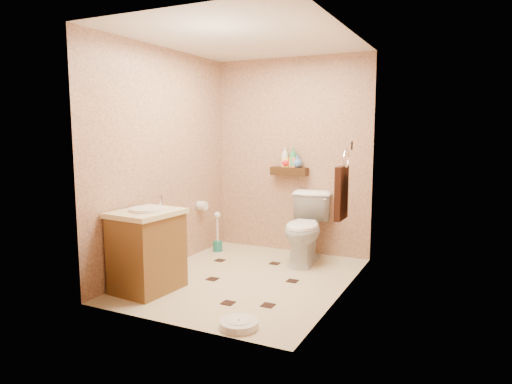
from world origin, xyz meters
The scene contains 20 objects.
ground centered at (0.00, 0.00, 0.00)m, with size 2.50×2.50×0.00m, color beige.
wall_back centered at (0.00, 1.25, 1.20)m, with size 2.00×0.04×2.40m, color tan.
wall_front centered at (0.00, -1.25, 1.20)m, with size 2.00×0.04×2.40m, color tan.
wall_left centered at (-1.00, 0.00, 1.20)m, with size 0.04×2.50×2.40m, color tan.
wall_right centered at (1.00, 0.00, 1.20)m, with size 0.04×2.50×2.40m, color tan.
ceiling centered at (0.00, 0.00, 2.40)m, with size 2.00×2.50×0.02m, color silver.
wall_shelf centered at (0.00, 1.17, 1.02)m, with size 0.46×0.14×0.10m, color #3A210F.
floor_accents centered at (0.05, -0.03, 0.00)m, with size 1.19×1.40×0.01m.
toilet centered at (0.34, 0.83, 0.40)m, with size 0.45×0.79×0.80m, color white.
vanity centered at (-0.70, -0.70, 0.40)m, with size 0.57×0.68×0.90m.
bathroom_scale centered at (0.48, -1.07, 0.03)m, with size 0.39×0.39×0.06m.
toilet_brush centered at (-0.82, 0.81, 0.18)m, with size 0.12×0.12×0.51m.
towel_ring centered at (0.91, 0.25, 0.95)m, with size 0.12×0.30×0.76m.
toilet_paper centered at (-0.94, 0.65, 0.60)m, with size 0.12×0.11×0.12m.
bottle_a centered at (-0.06, 1.17, 1.20)m, with size 0.10×0.10×0.25m, color white.
bottle_b centered at (-0.05, 1.17, 1.16)m, with size 0.08×0.08×0.18m, color yellow.
bottle_c centered at (-0.05, 1.17, 1.14)m, with size 0.11×0.11×0.15m, color red.
bottle_d centered at (0.05, 1.17, 1.19)m, with size 0.10×0.10×0.25m, color #36A25A.
bottle_e centered at (0.05, 1.17, 1.16)m, with size 0.08×0.08×0.18m, color #FE8454.
bottle_f centered at (0.10, 1.17, 1.15)m, with size 0.12×0.12×0.16m, color #497AB6.
Camera 1 is at (2.07, -4.05, 1.53)m, focal length 32.00 mm.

